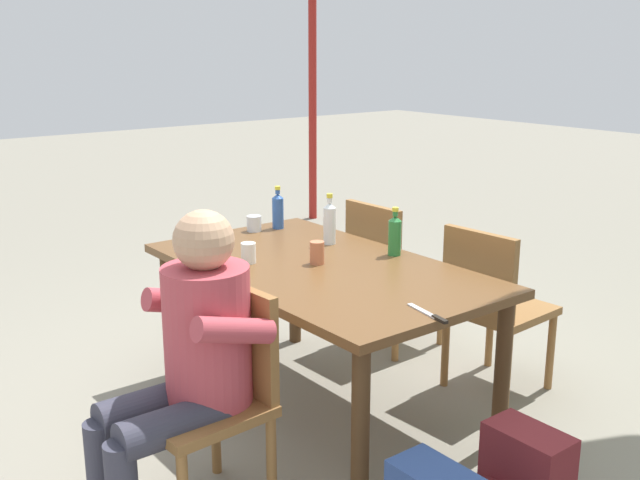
# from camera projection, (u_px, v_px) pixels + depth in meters

# --- Properties ---
(ground_plane) EXTENTS (24.00, 24.00, 0.00)m
(ground_plane) POSITION_uv_depth(u_px,v_px,m) (320.00, 408.00, 3.69)
(ground_plane) COLOR gray
(dining_table) EXTENTS (1.70, 0.98, 0.74)m
(dining_table) POSITION_uv_depth(u_px,v_px,m) (320.00, 282.00, 3.52)
(dining_table) COLOR brown
(dining_table) RESTS_ON ground_plane
(chair_near_right) EXTENTS (0.46, 0.46, 0.87)m
(chair_near_right) POSITION_uv_depth(u_px,v_px,m) (216.00, 388.00, 2.81)
(chair_near_right) COLOR olive
(chair_near_right) RESTS_ON ground_plane
(chair_far_left) EXTENTS (0.45, 0.45, 0.87)m
(chair_far_left) POSITION_uv_depth(u_px,v_px,m) (387.00, 267.00, 4.32)
(chair_far_left) COLOR olive
(chair_far_left) RESTS_ON ground_plane
(chair_far_right) EXTENTS (0.46, 0.46, 0.87)m
(chair_far_right) POSITION_uv_depth(u_px,v_px,m) (492.00, 302.00, 3.74)
(chair_far_right) COLOR olive
(chair_far_right) RESTS_ON ground_plane
(person_in_white_shirt) EXTENTS (0.47, 0.61, 1.18)m
(person_in_white_shirt) POSITION_uv_depth(u_px,v_px,m) (189.00, 354.00, 2.70)
(person_in_white_shirt) COLOR #B7424C
(person_in_white_shirt) RESTS_ON ground_plane
(bottle_clear) EXTENTS (0.06, 0.06, 0.26)m
(bottle_clear) POSITION_uv_depth(u_px,v_px,m) (330.00, 222.00, 3.84)
(bottle_clear) COLOR white
(bottle_clear) RESTS_ON dining_table
(bottle_green) EXTENTS (0.06, 0.06, 0.24)m
(bottle_green) POSITION_uv_depth(u_px,v_px,m) (395.00, 235.00, 3.64)
(bottle_green) COLOR #287A38
(bottle_green) RESTS_ON dining_table
(bottle_blue) EXTENTS (0.06, 0.06, 0.24)m
(bottle_blue) POSITION_uv_depth(u_px,v_px,m) (278.00, 210.00, 4.16)
(bottle_blue) COLOR #2D56A3
(bottle_blue) RESTS_ON dining_table
(cup_terracotta) EXTENTS (0.07, 0.07, 0.11)m
(cup_terracotta) POSITION_uv_depth(u_px,v_px,m) (318.00, 253.00, 3.51)
(cup_terracotta) COLOR #BC6B47
(cup_terracotta) RESTS_ON dining_table
(cup_white) EXTENTS (0.07, 0.07, 0.10)m
(cup_white) POSITION_uv_depth(u_px,v_px,m) (248.00, 253.00, 3.52)
(cup_white) COLOR white
(cup_white) RESTS_ON dining_table
(cup_glass) EXTENTS (0.08, 0.08, 0.09)m
(cup_glass) POSITION_uv_depth(u_px,v_px,m) (254.00, 223.00, 4.11)
(cup_glass) COLOR silver
(cup_glass) RESTS_ON dining_table
(table_knife) EXTENTS (0.24, 0.06, 0.01)m
(table_knife) POSITION_uv_depth(u_px,v_px,m) (430.00, 315.00, 2.85)
(table_knife) COLOR silver
(table_knife) RESTS_ON dining_table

